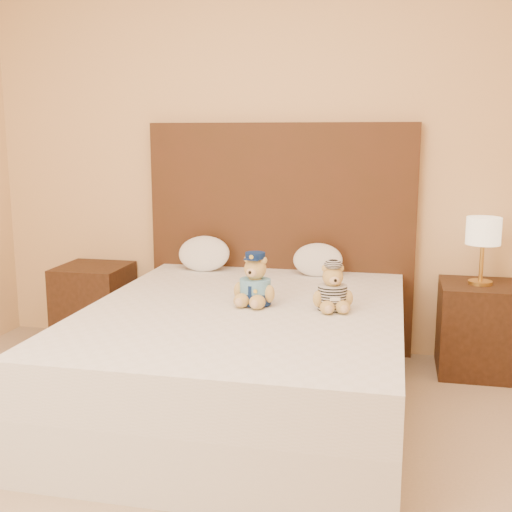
{
  "coord_description": "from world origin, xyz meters",
  "views": [
    {
      "loc": [
        0.74,
        -1.91,
        1.43
      ],
      "look_at": [
        0.01,
        1.45,
        0.77
      ],
      "focal_mm": 45.0,
      "sensor_mm": 36.0,
      "label": 1
    }
  ],
  "objects_px": {
    "nightstand_right": "(477,328)",
    "teddy_prisoner": "(333,287)",
    "bed": "(245,358)",
    "pillow_left": "(204,252)",
    "lamp": "(483,234)",
    "pillow_right": "(318,258)",
    "teddy_police": "(255,279)",
    "nightstand_left": "(94,305)"
  },
  "relations": [
    {
      "from": "bed",
      "to": "nightstand_right",
      "type": "height_order",
      "value": "same"
    },
    {
      "from": "bed",
      "to": "pillow_left",
      "type": "relative_size",
      "value": 5.82
    },
    {
      "from": "nightstand_left",
      "to": "lamp",
      "type": "xyz_separation_m",
      "value": [
        2.5,
        0.0,
        0.57
      ]
    },
    {
      "from": "lamp",
      "to": "pillow_left",
      "type": "relative_size",
      "value": 1.16
    },
    {
      "from": "pillow_right",
      "to": "teddy_police",
      "type": "bearing_deg",
      "value": -106.55
    },
    {
      "from": "bed",
      "to": "nightstand_left",
      "type": "xyz_separation_m",
      "value": [
        -1.25,
        0.8,
        -0.0
      ]
    },
    {
      "from": "nightstand_left",
      "to": "teddy_police",
      "type": "height_order",
      "value": "teddy_police"
    },
    {
      "from": "lamp",
      "to": "pillow_left",
      "type": "height_order",
      "value": "lamp"
    },
    {
      "from": "lamp",
      "to": "teddy_police",
      "type": "distance_m",
      "value": 1.43
    },
    {
      "from": "teddy_prisoner",
      "to": "pillow_left",
      "type": "bearing_deg",
      "value": 122.25
    },
    {
      "from": "nightstand_left",
      "to": "pillow_left",
      "type": "height_order",
      "value": "pillow_left"
    },
    {
      "from": "nightstand_right",
      "to": "teddy_prisoner",
      "type": "distance_m",
      "value": 1.18
    },
    {
      "from": "pillow_right",
      "to": "pillow_left",
      "type": "bearing_deg",
      "value": 180.0
    },
    {
      "from": "nightstand_right",
      "to": "teddy_prisoner",
      "type": "height_order",
      "value": "teddy_prisoner"
    },
    {
      "from": "teddy_prisoner",
      "to": "pillow_left",
      "type": "xyz_separation_m",
      "value": [
        -0.92,
        0.79,
        0.0
      ]
    },
    {
      "from": "nightstand_left",
      "to": "lamp",
      "type": "distance_m",
      "value": 2.56
    },
    {
      "from": "bed",
      "to": "pillow_left",
      "type": "height_order",
      "value": "pillow_left"
    },
    {
      "from": "teddy_prisoner",
      "to": "lamp",
      "type": "bearing_deg",
      "value": 26.73
    },
    {
      "from": "bed",
      "to": "pillow_right",
      "type": "bearing_deg",
      "value": 71.65
    },
    {
      "from": "teddy_prisoner",
      "to": "pillow_right",
      "type": "bearing_deg",
      "value": 85.38
    },
    {
      "from": "bed",
      "to": "nightstand_left",
      "type": "relative_size",
      "value": 3.64
    },
    {
      "from": "bed",
      "to": "nightstand_right",
      "type": "distance_m",
      "value": 1.48
    },
    {
      "from": "pillow_left",
      "to": "teddy_police",
      "type": "bearing_deg",
      "value": -56.47
    },
    {
      "from": "teddy_police",
      "to": "nightstand_left",
      "type": "bearing_deg",
      "value": 160.15
    },
    {
      "from": "nightstand_right",
      "to": "lamp",
      "type": "relative_size",
      "value": 1.38
    },
    {
      "from": "pillow_left",
      "to": "nightstand_left",
      "type": "bearing_deg",
      "value": -177.8
    },
    {
      "from": "nightstand_left",
      "to": "pillow_left",
      "type": "relative_size",
      "value": 1.6
    },
    {
      "from": "lamp",
      "to": "pillow_right",
      "type": "relative_size",
      "value": 1.28
    },
    {
      "from": "bed",
      "to": "nightstand_left",
      "type": "bearing_deg",
      "value": 147.38
    },
    {
      "from": "bed",
      "to": "teddy_police",
      "type": "xyz_separation_m",
      "value": [
        0.04,
        0.05,
        0.41
      ]
    },
    {
      "from": "nightstand_left",
      "to": "teddy_prisoner",
      "type": "relative_size",
      "value": 2.28
    },
    {
      "from": "teddy_police",
      "to": "bed",
      "type": "bearing_deg",
      "value": -119.62
    },
    {
      "from": "nightstand_right",
      "to": "teddy_police",
      "type": "distance_m",
      "value": 1.48
    },
    {
      "from": "bed",
      "to": "lamp",
      "type": "distance_m",
      "value": 1.59
    },
    {
      "from": "nightstand_left",
      "to": "teddy_police",
      "type": "bearing_deg",
      "value": -29.97
    },
    {
      "from": "lamp",
      "to": "teddy_prisoner",
      "type": "distance_m",
      "value": 1.12
    },
    {
      "from": "pillow_left",
      "to": "teddy_prisoner",
      "type": "bearing_deg",
      "value": -40.88
    },
    {
      "from": "nightstand_left",
      "to": "nightstand_right",
      "type": "height_order",
      "value": "same"
    },
    {
      "from": "bed",
      "to": "teddy_prisoner",
      "type": "height_order",
      "value": "teddy_prisoner"
    },
    {
      "from": "teddy_prisoner",
      "to": "pillow_left",
      "type": "relative_size",
      "value": 0.7
    },
    {
      "from": "teddy_police",
      "to": "pillow_left",
      "type": "xyz_separation_m",
      "value": [
        -0.51,
        0.78,
        -0.02
      ]
    },
    {
      "from": "bed",
      "to": "teddy_prisoner",
      "type": "distance_m",
      "value": 0.6
    }
  ]
}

